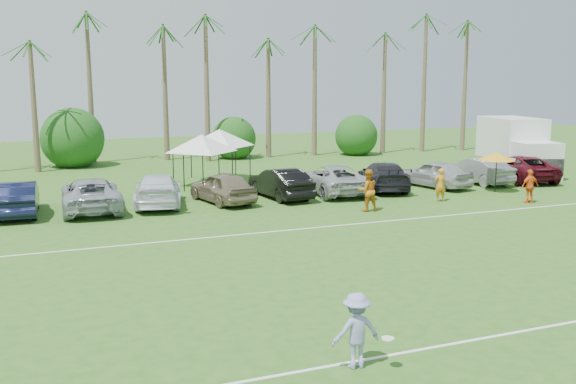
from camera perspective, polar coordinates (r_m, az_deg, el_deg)
name	(u,v)px	position (r m, az deg, el deg)	size (l,w,h in m)	color
ground	(514,381)	(14.22, 19.47, -15.56)	(120.00, 120.00, 0.00)	#315E1C
field_lines	(338,272)	(20.44, 4.46, -7.15)	(80.00, 12.10, 0.01)	white
palm_tree_3	(34,19)	(47.68, -21.62, 14.08)	(2.40, 2.40, 11.90)	brown
palm_tree_4	(98,59)	(47.76, -16.53, 11.24)	(2.40, 2.40, 8.90)	brown
palm_tree_5	(155,48)	(48.35, -11.75, 12.45)	(2.40, 2.40, 9.90)	brown
palm_tree_6	(209,37)	(49.28, -7.08, 13.52)	(2.40, 2.40, 10.90)	brown
palm_tree_7	(259,27)	(50.53, -2.57, 14.46)	(2.40, 2.40, 11.90)	brown
palm_tree_8	(319,62)	(52.26, 2.74, 11.47)	(2.40, 2.40, 8.90)	brown
palm_tree_9	(374,52)	(54.56, 7.63, 12.24)	(2.40, 2.40, 9.90)	brown
palm_tree_10	(426,43)	(57.22, 12.13, 12.86)	(2.40, 2.40, 10.90)	brown
palm_tree_11	(465,34)	(59.58, 15.44, 13.42)	(2.40, 2.40, 11.90)	brown
bush_tree_1	(72,140)	(48.75, -18.67, 4.40)	(4.00, 4.00, 4.00)	brown
bush_tree_2	(232,135)	(50.86, -5.01, 5.08)	(4.00, 4.00, 4.00)	brown
bush_tree_3	(345,131)	(54.60, 5.12, 5.40)	(4.00, 4.00, 4.00)	brown
sideline_player_a	(440,185)	(33.03, 13.38, 0.62)	(0.61, 0.40, 1.67)	orange
sideline_player_b	(368,190)	(29.90, 7.09, 0.15)	(0.95, 0.74, 1.96)	orange
sideline_player_c	(530,186)	(33.86, 20.71, 0.48)	(0.99, 0.41, 1.68)	orange
box_truck	(517,144)	(44.45, 19.70, 4.03)	(4.33, 7.42, 3.60)	white
canopy_tent_left	(201,135)	(36.94, -7.70, 5.08)	(4.28, 4.28, 3.46)	black
canopy_tent_right	(219,129)	(39.26, -6.12, 5.57)	(4.46, 4.46, 3.61)	black
market_umbrella	(497,156)	(36.49, 18.08, 3.04)	(1.97, 1.97, 2.19)	black
frisbee_player	(356,330)	(13.79, 6.08, -12.14)	(1.22, 0.84, 1.63)	#8F91CA
parked_car_1	(18,198)	(31.26, -22.87, -0.52)	(1.64, 4.69, 1.55)	#121734
parked_car_2	(91,195)	(31.13, -17.12, -0.22)	(2.57, 5.56, 1.55)	#A1A6B0
parked_car_3	(158,190)	(31.66, -11.50, 0.19)	(2.17, 5.33, 1.55)	white
parked_car_4	(223,187)	(31.97, -5.84, 0.42)	(1.83, 4.54, 1.55)	#807258
parked_car_5	(280,183)	(33.08, -0.69, 0.79)	(1.64, 4.69, 1.55)	black
parked_car_6	(334,179)	(34.45, 4.08, 1.13)	(2.57, 5.56, 1.55)	#AAACAD
parked_car_7	(383,176)	(36.02, 8.48, 1.43)	(2.17, 5.33, 1.55)	black
parked_car_8	(435,174)	(37.39, 12.91, 1.59)	(1.83, 4.54, 1.55)	#B2B2B4
parked_car_9	(477,170)	(39.47, 16.42, 1.86)	(1.64, 4.69, 1.55)	gray
parked_car_10	(520,168)	(41.39, 19.92, 2.03)	(2.57, 5.56, 1.55)	#4F0D18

